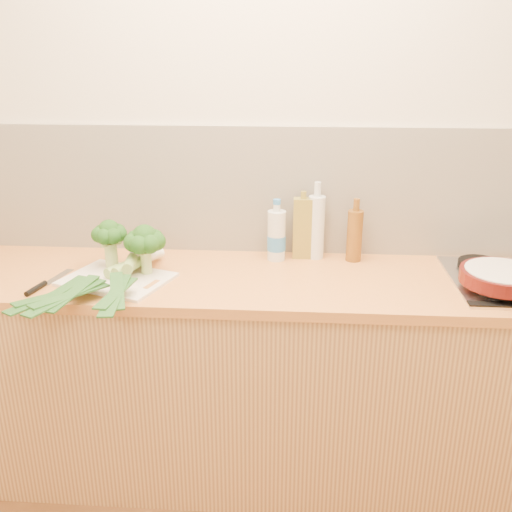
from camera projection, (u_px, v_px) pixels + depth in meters
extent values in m
plane|color=beige|center=(266.00, 160.00, 2.37)|extent=(3.50, 0.00, 3.50)
cube|color=silver|center=(265.00, 191.00, 2.41)|extent=(3.20, 0.02, 0.54)
cube|color=tan|center=(261.00, 380.00, 2.39)|extent=(3.20, 0.60, 0.86)
cube|color=#C7773A|center=(261.00, 281.00, 2.24)|extent=(3.20, 0.62, 0.04)
cylinder|color=black|center=(500.00, 288.00, 2.05)|extent=(0.17, 0.17, 0.03)
cylinder|color=black|center=(480.00, 265.00, 2.28)|extent=(0.17, 0.17, 0.03)
cube|color=white|center=(117.00, 279.00, 2.18)|extent=(0.46, 0.40, 0.01)
cylinder|color=#A5BD6E|center=(111.00, 255.00, 2.27)|extent=(0.05, 0.05, 0.10)
sphere|color=#10340E|center=(109.00, 230.00, 2.23)|extent=(0.08, 0.08, 0.08)
sphere|color=#10340E|center=(119.00, 234.00, 2.23)|extent=(0.06, 0.06, 0.06)
sphere|color=#10340E|center=(118.00, 231.00, 2.26)|extent=(0.06, 0.06, 0.06)
sphere|color=#10340E|center=(110.00, 231.00, 2.27)|extent=(0.06, 0.06, 0.06)
sphere|color=#10340E|center=(102.00, 232.00, 2.25)|extent=(0.06, 0.06, 0.06)
sphere|color=#10340E|center=(99.00, 235.00, 2.22)|extent=(0.06, 0.06, 0.06)
sphere|color=#10340E|center=(104.00, 237.00, 2.20)|extent=(0.06, 0.06, 0.06)
sphere|color=#10340E|center=(113.00, 236.00, 2.21)|extent=(0.06, 0.06, 0.06)
cylinder|color=#A5BD6E|center=(146.00, 263.00, 2.21)|extent=(0.04, 0.04, 0.09)
sphere|color=#10340E|center=(145.00, 237.00, 2.18)|extent=(0.10, 0.10, 0.10)
sphere|color=#10340E|center=(156.00, 241.00, 2.18)|extent=(0.07, 0.07, 0.07)
sphere|color=#10340E|center=(154.00, 238.00, 2.21)|extent=(0.07, 0.07, 0.07)
sphere|color=#10340E|center=(145.00, 238.00, 2.23)|extent=(0.07, 0.07, 0.07)
sphere|color=#10340E|center=(136.00, 239.00, 2.20)|extent=(0.07, 0.07, 0.07)
sphere|color=#10340E|center=(133.00, 243.00, 2.17)|extent=(0.07, 0.07, 0.07)
sphere|color=#10340E|center=(139.00, 245.00, 2.14)|extent=(0.07, 0.07, 0.07)
sphere|color=#10340E|center=(150.00, 244.00, 2.15)|extent=(0.07, 0.07, 0.07)
cylinder|color=white|center=(150.00, 257.00, 2.33)|extent=(0.10, 0.14, 0.04)
cylinder|color=#7EA150|center=(123.00, 267.00, 2.22)|extent=(0.12, 0.17, 0.04)
cube|color=#18451A|center=(56.00, 295.00, 1.98)|extent=(0.23, 0.26, 0.02)
cube|color=#18451A|center=(51.00, 296.00, 1.96)|extent=(0.22, 0.32, 0.01)
cube|color=#18451A|center=(58.00, 293.00, 1.98)|extent=(0.13, 0.28, 0.02)
cylinder|color=white|center=(149.00, 257.00, 2.28)|extent=(0.08, 0.12, 0.04)
cylinder|color=#7EA150|center=(128.00, 267.00, 2.18)|extent=(0.10, 0.15, 0.04)
cube|color=#18451A|center=(71.00, 295.00, 1.93)|extent=(0.21, 0.27, 0.02)
cube|color=#18451A|center=(66.00, 297.00, 1.91)|extent=(0.18, 0.33, 0.01)
cube|color=#18451A|center=(73.00, 293.00, 1.94)|extent=(0.10, 0.28, 0.02)
cylinder|color=white|center=(134.00, 254.00, 2.26)|extent=(0.05, 0.10, 0.04)
cylinder|color=#7EA150|center=(130.00, 264.00, 2.16)|extent=(0.06, 0.13, 0.04)
cube|color=#18451A|center=(117.00, 293.00, 1.91)|extent=(0.07, 0.30, 0.02)
cube|color=#18451A|center=(115.00, 294.00, 1.89)|extent=(0.09, 0.34, 0.01)
cube|color=#18451A|center=(117.00, 290.00, 1.91)|extent=(0.13, 0.28, 0.02)
cube|color=silver|center=(59.00, 277.00, 2.22)|extent=(0.07, 0.17, 0.00)
cylinder|color=black|center=(36.00, 288.00, 2.09)|extent=(0.04, 0.11, 0.02)
cylinder|color=#4A0F0C|center=(503.00, 277.00, 2.05)|extent=(0.30, 0.30, 0.05)
cylinder|color=beige|center=(504.00, 271.00, 2.04)|extent=(0.27, 0.27, 0.00)
cube|color=olive|center=(303.00, 228.00, 2.38)|extent=(0.08, 0.05, 0.26)
cylinder|color=olive|center=(304.00, 195.00, 2.33)|extent=(0.02, 0.02, 0.03)
cylinder|color=silver|center=(316.00, 227.00, 2.38)|extent=(0.07, 0.07, 0.27)
cylinder|color=silver|center=(318.00, 189.00, 2.33)|extent=(0.03, 0.03, 0.06)
cylinder|color=brown|center=(355.00, 236.00, 2.36)|extent=(0.06, 0.06, 0.22)
cylinder|color=brown|center=(356.00, 205.00, 2.31)|extent=(0.03, 0.03, 0.05)
cylinder|color=silver|center=(276.00, 236.00, 2.37)|extent=(0.08, 0.08, 0.21)
cylinder|color=silver|center=(277.00, 208.00, 2.33)|extent=(0.03, 0.03, 0.03)
cylinder|color=#367FCD|center=(276.00, 243.00, 2.38)|extent=(0.08, 0.08, 0.06)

